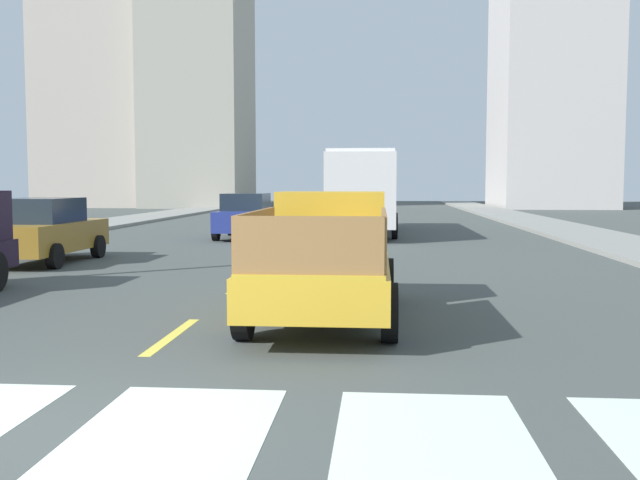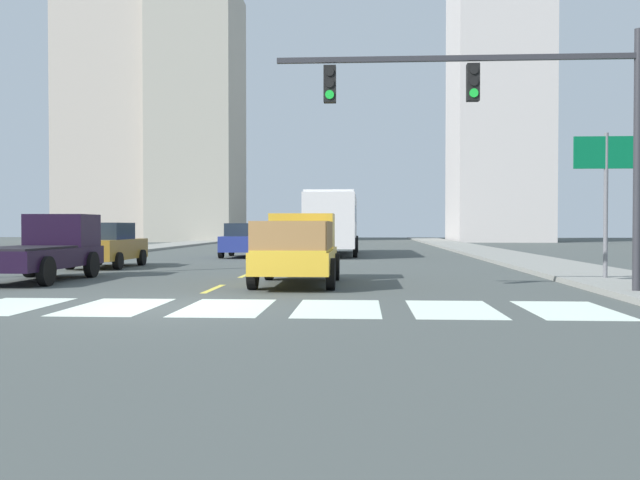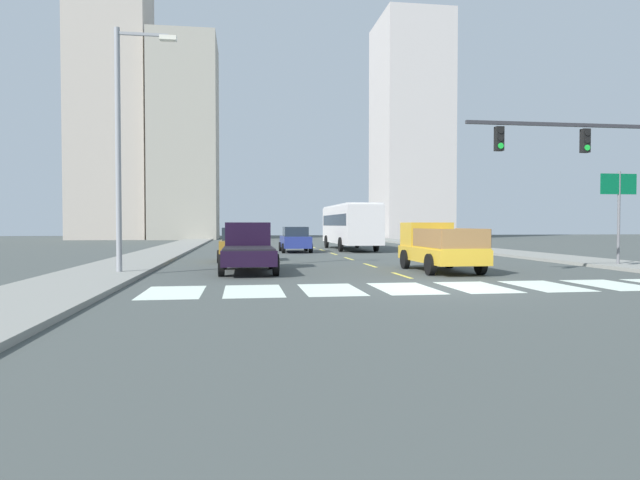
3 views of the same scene
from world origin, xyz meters
name	(u,v)px [view 1 (image 1 of 3)]	position (x,y,z in m)	size (l,w,h in m)	color
ground_plane	(34,438)	(0.00, 0.00, 0.00)	(160.00, 160.00, 0.00)	#454B49
sidewalk_right	(633,247)	(10.95, 18.00, 0.07)	(3.24, 110.00, 0.15)	gray
crosswalk_stripe_4	(164,441)	(1.10, 0.00, 0.00)	(1.63, 3.02, 0.01)	silver
crosswalk_stripe_5	(436,449)	(3.31, 0.00, 0.00)	(1.63, 3.02, 0.01)	silver
lane_dash_0	(172,336)	(0.00, 4.00, 0.00)	(0.16, 2.40, 0.01)	#E2D24A
lane_dash_1	(241,285)	(0.00, 9.00, 0.00)	(0.16, 2.40, 0.01)	#E2D24A
lane_dash_2	(276,260)	(0.00, 14.00, 0.00)	(0.16, 2.40, 0.01)	#E2D24A
lane_dash_3	(297,244)	(0.00, 19.00, 0.00)	(0.16, 2.40, 0.01)	#E2D24A
lane_dash_4	(310,234)	(0.00, 24.00, 0.00)	(0.16, 2.40, 0.01)	#E2D24A
lane_dash_5	(320,227)	(0.00, 29.00, 0.00)	(0.16, 2.40, 0.01)	#E2D24A
lane_dash_6	(328,221)	(0.00, 34.00, 0.00)	(0.16, 2.40, 0.01)	#E2D24A
lane_dash_7	(333,217)	(0.00, 39.00, 0.00)	(0.16, 2.40, 0.01)	#E2D24A
pickup_stakebed	(327,256)	(2.01, 5.84, 0.94)	(2.18, 5.20, 1.96)	gold
city_bus	(363,187)	(2.17, 24.59, 1.95)	(2.72, 10.80, 3.32)	silver
sedan_far	(44,231)	(-6.00, 12.70, 0.86)	(2.02, 4.40, 1.72)	olive
sedan_near_right	(247,216)	(-2.22, 21.61, 0.86)	(2.02, 4.40, 1.72)	navy
block_mid_left	(552,31)	(17.38, 58.25, 15.03)	(9.02, 11.40, 30.06)	#BDB6B1
block_mid_right	(199,61)	(-13.00, 57.23, 12.78)	(8.26, 10.13, 25.56)	#9E998B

